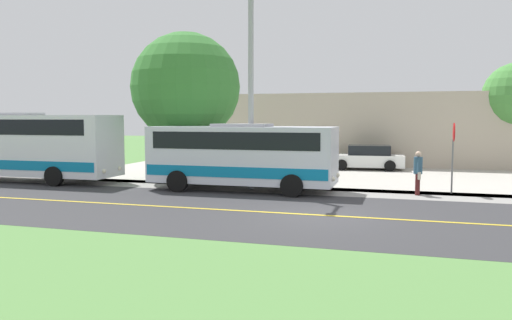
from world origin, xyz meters
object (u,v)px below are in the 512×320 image
at_px(transit_bus_rear, 7,144).
at_px(parked_car_near, 367,158).
at_px(commercial_building, 377,128).
at_px(stop_sign, 453,145).
at_px(tree_curbside, 186,87).
at_px(pedestrian_with_bags, 418,171).
at_px(shuttle_bus_front, 242,154).
at_px(street_light_pole, 250,75).

bearing_deg(transit_bus_rear, parked_car_near, 121.89).
bearing_deg(commercial_building, stop_sign, 13.86).
bearing_deg(tree_curbside, pedestrian_with_bags, 79.16).
xyz_separation_m(shuttle_bus_front, stop_sign, (-1.55, 8.48, 0.40)).
xyz_separation_m(transit_bus_rear, tree_curbside, (-2.94, 8.24, 2.77)).
distance_m(transit_bus_rear, street_light_pole, 12.73).
distance_m(transit_bus_rear, commercial_building, 23.87).
relative_size(street_light_pole, parked_car_near, 1.97).
height_order(shuttle_bus_front, transit_bus_rear, transit_bus_rear).
distance_m(stop_sign, commercial_building, 15.76).
bearing_deg(shuttle_bus_front, pedestrian_with_bags, 95.98).
relative_size(pedestrian_with_bags, commercial_building, 0.09).
height_order(transit_bus_rear, parked_car_near, transit_bus_rear).
bearing_deg(stop_sign, tree_curbside, -96.01).
bearing_deg(street_light_pole, transit_bus_rear, -88.02).
bearing_deg(shuttle_bus_front, transit_bus_rear, -89.59).
xyz_separation_m(shuttle_bus_front, transit_bus_rear, (0.09, -12.10, 0.26)).
distance_m(tree_curbside, commercial_building, 16.57).
xyz_separation_m(stop_sign, parked_car_near, (-8.66, -4.03, -1.28)).
xyz_separation_m(pedestrian_with_bags, tree_curbside, (-2.11, -10.99, 3.64)).
relative_size(pedestrian_with_bags, stop_sign, 0.61).
relative_size(stop_sign, commercial_building, 0.15).
bearing_deg(pedestrian_with_bags, street_light_pole, -86.62).
relative_size(transit_bus_rear, parked_car_near, 2.59).
relative_size(shuttle_bus_front, transit_bus_rear, 0.68).
xyz_separation_m(street_light_pole, tree_curbside, (-2.51, -4.11, -0.30)).
xyz_separation_m(pedestrian_with_bags, commercial_building, (-16.11, -2.42, 1.38)).
xyz_separation_m(street_light_pole, commercial_building, (-16.51, 4.46, -2.56)).
bearing_deg(shuttle_bus_front, parked_car_near, 156.46).
bearing_deg(shuttle_bus_front, tree_curbside, -126.45).
xyz_separation_m(parked_car_near, tree_curbside, (7.36, -8.31, 3.90)).
height_order(shuttle_bus_front, parked_car_near, shuttle_bus_front).
xyz_separation_m(transit_bus_rear, parked_car_near, (-10.30, 16.55, -1.13)).
distance_m(stop_sign, parked_car_near, 9.64).
distance_m(shuttle_bus_front, parked_car_near, 11.18).
bearing_deg(tree_curbside, transit_bus_rear, -70.37).
height_order(stop_sign, parked_car_near, stop_sign).
distance_m(stop_sign, street_light_pole, 8.83).
bearing_deg(shuttle_bus_front, stop_sign, 100.37).
relative_size(shuttle_bus_front, parked_car_near, 1.76).
relative_size(tree_curbside, commercial_building, 0.37).
height_order(pedestrian_with_bags, street_light_pole, street_light_pole).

